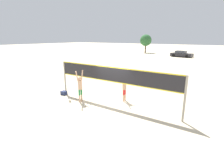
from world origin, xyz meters
name	(u,v)px	position (x,y,z in m)	size (l,w,h in m)	color
ground_plane	(112,104)	(0.00, 0.00, 0.00)	(200.00, 200.00, 0.00)	beige
volleyball_net	(112,78)	(0.00, 0.00, 1.80)	(9.07, 0.12, 2.49)	gray
player_spiker	(80,86)	(-2.03, -0.84, 1.14)	(0.28, 0.71, 2.17)	tan
player_blocker	(124,86)	(0.38, 0.96, 1.05)	(0.28, 0.69, 2.01)	tan
volleyball	(70,100)	(-2.62, -1.29, 0.11)	(0.21, 0.21, 0.21)	silver
gear_bag	(64,93)	(-4.15, -0.49, 0.14)	(0.42, 0.35, 0.28)	navy
parked_car_mid	(181,54)	(-3.03, 31.80, 0.61)	(4.77, 2.44, 1.36)	#232328
tree_left_cluster	(146,40)	(-14.17, 37.62, 3.38)	(3.17, 3.17, 4.98)	#4C3823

